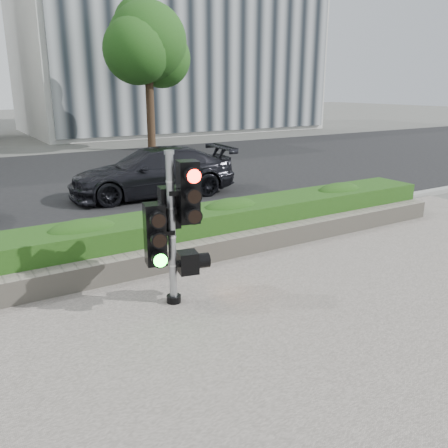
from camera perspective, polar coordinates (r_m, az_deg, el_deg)
The scene contains 10 objects.
ground at distance 6.08m, azimuth 1.76°, elevation -11.13°, with size 120.00×120.00×0.00m, color #51514C.
sidewalk at distance 4.55m, azimuth 20.86°, elevation -22.74°, with size 16.00×11.00×0.03m, color #9E9389.
road at distance 15.07m, azimuth -19.68°, elevation 4.66°, with size 60.00×13.00×0.02m, color black.
curb at distance 8.66m, azimuth -9.77°, elevation -2.41°, with size 60.00×0.25×0.12m, color gray.
stone_wall at distance 7.53m, azimuth -6.21°, elevation -4.03°, with size 12.00×0.32×0.34m, color gray.
hedge at distance 8.03m, azimuth -8.26°, elevation -1.50°, with size 12.00×1.00×0.68m, color #397423.
building_right at distance 32.80m, azimuth -6.69°, elevation 21.79°, with size 18.00×10.00×12.00m, color #B7B7B2.
tree_right at distance 21.83m, azimuth -9.28°, elevation 20.51°, with size 4.10×3.58×6.53m.
traffic_signal at distance 6.07m, azimuth -6.17°, elevation 0.38°, with size 0.73×0.58×2.02m.
car_dark at distance 12.53m, azimuth -8.56°, elevation 6.20°, with size 1.75×4.30×1.25m, color black.
Camera 1 is at (-2.98, -4.50, 2.80)m, focal length 38.00 mm.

